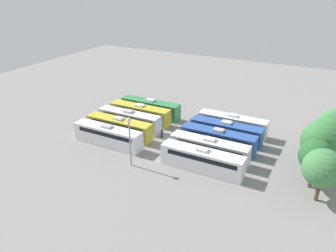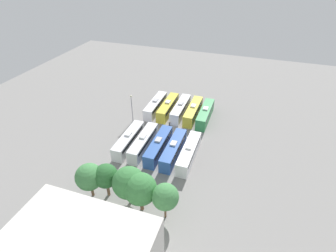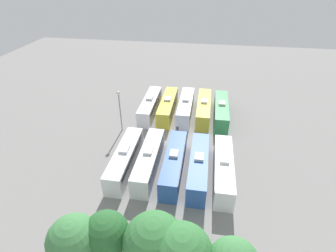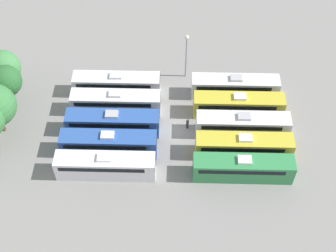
% 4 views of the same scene
% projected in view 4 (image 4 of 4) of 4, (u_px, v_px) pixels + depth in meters
% --- Properties ---
extents(ground_plane, '(120.99, 120.99, 0.00)m').
position_uv_depth(ground_plane, '(176.00, 131.00, 60.75)').
color(ground_plane, gray).
extents(bus_0, '(2.44, 11.84, 3.40)m').
position_uv_depth(bus_0, '(243.00, 168.00, 55.01)').
color(bus_0, '#338C4C').
rests_on(bus_0, ground_plane).
extents(bus_1, '(2.44, 11.84, 3.40)m').
position_uv_depth(bus_1, '(244.00, 146.00, 57.09)').
color(bus_1, gold).
rests_on(bus_1, ground_plane).
extents(bus_2, '(2.44, 11.84, 3.40)m').
position_uv_depth(bus_2, '(242.00, 125.00, 59.27)').
color(bus_2, silver).
rests_on(bus_2, ground_plane).
extents(bus_3, '(2.44, 11.84, 3.40)m').
position_uv_depth(bus_3, '(238.00, 105.00, 61.46)').
color(bus_3, gold).
rests_on(bus_3, ground_plane).
extents(bus_4, '(2.44, 11.84, 3.40)m').
position_uv_depth(bus_4, '(235.00, 86.00, 63.64)').
color(bus_4, white).
rests_on(bus_4, ground_plane).
extents(bus_5, '(2.44, 11.84, 3.40)m').
position_uv_depth(bus_5, '(105.00, 165.00, 55.23)').
color(bus_5, white).
rests_on(bus_5, ground_plane).
extents(bus_6, '(2.44, 11.84, 3.40)m').
position_uv_depth(bus_6, '(108.00, 143.00, 57.36)').
color(bus_6, '#2D56A8').
rests_on(bus_6, ground_plane).
extents(bus_7, '(2.44, 11.84, 3.40)m').
position_uv_depth(bus_7, '(113.00, 122.00, 59.52)').
color(bus_7, '#2D56A8').
rests_on(bus_7, ground_plane).
extents(bus_8, '(2.44, 11.84, 3.40)m').
position_uv_depth(bus_8, '(116.00, 102.00, 61.78)').
color(bus_8, silver).
rests_on(bus_8, ground_plane).
extents(bus_9, '(2.44, 11.84, 3.40)m').
position_uv_depth(bus_9, '(116.00, 84.00, 63.94)').
color(bus_9, white).
rests_on(bus_9, ground_plane).
extents(worker_person, '(0.36, 0.36, 1.72)m').
position_uv_depth(worker_person, '(187.00, 124.00, 60.50)').
color(worker_person, '#333338').
rests_on(worker_person, ground_plane).
extents(light_pole, '(0.60, 0.60, 7.39)m').
position_uv_depth(light_pole, '(186.00, 49.00, 63.46)').
color(light_pole, gray).
rests_on(light_pole, ground_plane).
extents(tree_3, '(4.21, 4.21, 6.67)m').
position_uv_depth(tree_3, '(6.00, 81.00, 60.23)').
color(tree_3, brown).
rests_on(tree_3, ground_plane).
extents(tree_4, '(4.69, 4.69, 6.82)m').
position_uv_depth(tree_4, '(3.00, 68.00, 61.96)').
color(tree_4, brown).
rests_on(tree_4, ground_plane).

